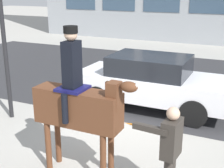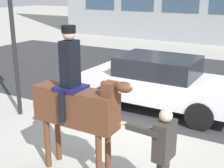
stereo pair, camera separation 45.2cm
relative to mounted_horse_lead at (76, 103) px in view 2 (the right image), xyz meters
The scene contains 6 objects.
ground_plane 2.36m from the mounted_horse_lead, 93.21° to the left, with size 80.00×80.00×0.00m, color #9E9B93.
road_surface 6.81m from the mounted_horse_lead, 90.93° to the left, with size 22.86×8.50×0.01m.
mounted_horse_lead is the anchor object (origin of this frame).
pedestrian_bystander 1.73m from the mounted_horse_lead, ahead, with size 0.85×0.43×1.64m.
street_car_near_lane 3.74m from the mounted_horse_lead, 87.95° to the left, with size 4.25×1.79×1.51m.
traffic_light 3.63m from the mounted_horse_lead, 154.18° to the left, with size 0.24×0.29×4.15m.
Camera 2 is at (3.19, -6.04, 3.31)m, focal length 50.00 mm.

